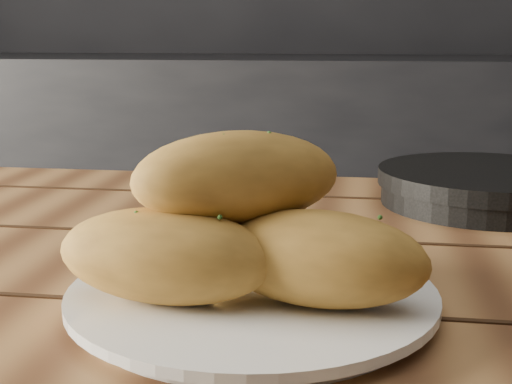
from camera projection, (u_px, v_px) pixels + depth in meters
The scene contains 5 objects.
counter at pixel (303, 216), 2.04m from camera, with size 2.80×0.60×0.90m, color black.
table at pixel (350, 371), 0.66m from camera, with size 1.55×0.88×0.75m.
plate at pixel (252, 298), 0.55m from camera, with size 0.29×0.29×0.02m.
bread_rolls at pixel (244, 229), 0.54m from camera, with size 0.28×0.22×0.12m.
skillet at pixel (489, 186), 0.89m from camera, with size 0.39×0.27×0.05m.
Camera 1 is at (0.16, -0.28, 0.96)m, focal length 50.00 mm.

